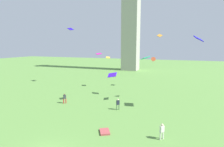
{
  "coord_description": "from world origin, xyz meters",
  "views": [
    {
      "loc": [
        10.81,
        -11.13,
        9.75
      ],
      "look_at": [
        1.14,
        14.16,
        5.58
      ],
      "focal_mm": 29.03,
      "sensor_mm": 36.0,
      "label": 1
    }
  ],
  "objects_px": {
    "kite_flying_1": "(145,58)",
    "kite_bundle_0": "(105,132)",
    "kite_flying_0": "(153,60)",
    "person_1": "(65,98)",
    "kite_flying_4": "(198,39)",
    "kite_flying_6": "(160,36)",
    "kite_flying_3": "(71,29)",
    "person_2": "(162,131)",
    "person_0": "(118,104)",
    "kite_flying_2": "(112,75)",
    "monument_obelisk": "(131,1)",
    "kite_flying_5": "(108,57)",
    "kite_flying_7": "(99,54)"
  },
  "relations": [
    {
      "from": "kite_flying_1",
      "to": "kite_bundle_0",
      "type": "xyz_separation_m",
      "value": [
        -2.11,
        -12.35,
        -7.63
      ]
    },
    {
      "from": "kite_flying_0",
      "to": "kite_bundle_0",
      "type": "height_order",
      "value": "kite_flying_0"
    },
    {
      "from": "person_1",
      "to": "kite_flying_4",
      "type": "bearing_deg",
      "value": -35.33
    },
    {
      "from": "kite_flying_1",
      "to": "kite_flying_6",
      "type": "xyz_separation_m",
      "value": [
        0.85,
        11.58,
        4.23
      ]
    },
    {
      "from": "kite_flying_3",
      "to": "person_2",
      "type": "bearing_deg",
      "value": 165.23
    },
    {
      "from": "kite_flying_0",
      "to": "person_0",
      "type": "bearing_deg",
      "value": 54.89
    },
    {
      "from": "kite_flying_1",
      "to": "kite_flying_2",
      "type": "distance_m",
      "value": 8.38
    },
    {
      "from": "kite_flying_1",
      "to": "kite_flying_0",
      "type": "bearing_deg",
      "value": -51.57
    },
    {
      "from": "monument_obelisk",
      "to": "kite_flying_0",
      "type": "distance_m",
      "value": 45.24
    },
    {
      "from": "kite_flying_0",
      "to": "kite_flying_1",
      "type": "xyz_separation_m",
      "value": [
        -0.94,
        -2.64,
        0.55
      ]
    },
    {
      "from": "kite_flying_4",
      "to": "kite_flying_5",
      "type": "relative_size",
      "value": 1.25
    },
    {
      "from": "kite_bundle_0",
      "to": "kite_flying_2",
      "type": "bearing_deg",
      "value": 107.79
    },
    {
      "from": "kite_flying_3",
      "to": "kite_flying_4",
      "type": "height_order",
      "value": "kite_flying_3"
    },
    {
      "from": "kite_flying_2",
      "to": "kite_flying_7",
      "type": "distance_m",
      "value": 7.2
    },
    {
      "from": "kite_flying_4",
      "to": "kite_flying_1",
      "type": "bearing_deg",
      "value": -112.29
    },
    {
      "from": "kite_flying_7",
      "to": "kite_flying_6",
      "type": "bearing_deg",
      "value": -69.03
    },
    {
      "from": "kite_flying_1",
      "to": "kite_flying_6",
      "type": "distance_m",
      "value": 12.35
    },
    {
      "from": "person_1",
      "to": "person_2",
      "type": "bearing_deg",
      "value": -65.89
    },
    {
      "from": "kite_flying_6",
      "to": "monument_obelisk",
      "type": "bearing_deg",
      "value": -133.05
    },
    {
      "from": "kite_flying_3",
      "to": "kite_flying_5",
      "type": "relative_size",
      "value": 1.14
    },
    {
      "from": "person_1",
      "to": "kite_flying_7",
      "type": "relative_size",
      "value": 1.2
    },
    {
      "from": "kite_flying_0",
      "to": "monument_obelisk",
      "type": "bearing_deg",
      "value": -75.82
    },
    {
      "from": "person_0",
      "to": "kite_flying_3",
      "type": "bearing_deg",
      "value": -82.66
    },
    {
      "from": "kite_flying_2",
      "to": "kite_flying_4",
      "type": "relative_size",
      "value": 0.94
    },
    {
      "from": "kite_flying_4",
      "to": "kite_flying_6",
      "type": "height_order",
      "value": "kite_flying_6"
    },
    {
      "from": "kite_flying_0",
      "to": "kite_flying_1",
      "type": "relative_size",
      "value": 0.74
    },
    {
      "from": "kite_flying_1",
      "to": "kite_flying_7",
      "type": "xyz_separation_m",
      "value": [
        -7.19,
        -2.89,
        0.71
      ]
    },
    {
      "from": "person_1",
      "to": "kite_bundle_0",
      "type": "xyz_separation_m",
      "value": [
        10.54,
        -7.27,
        -0.86
      ]
    },
    {
      "from": "kite_flying_0",
      "to": "kite_flying_1",
      "type": "distance_m",
      "value": 2.85
    },
    {
      "from": "kite_flying_6",
      "to": "person_2",
      "type": "bearing_deg",
      "value": 28.57
    },
    {
      "from": "kite_flying_7",
      "to": "kite_flying_1",
      "type": "bearing_deg",
      "value": -108.08
    },
    {
      "from": "kite_flying_2",
      "to": "kite_bundle_0",
      "type": "relative_size",
      "value": 1.24
    },
    {
      "from": "monument_obelisk",
      "to": "person_0",
      "type": "xyz_separation_m",
      "value": [
        10.48,
        -45.68,
        -25.62
      ]
    },
    {
      "from": "person_2",
      "to": "kite_flying_2",
      "type": "height_order",
      "value": "kite_flying_2"
    },
    {
      "from": "kite_flying_0",
      "to": "kite_flying_4",
      "type": "distance_m",
      "value": 8.77
    },
    {
      "from": "monument_obelisk",
      "to": "kite_flying_1",
      "type": "height_order",
      "value": "monument_obelisk"
    },
    {
      "from": "person_0",
      "to": "person_1",
      "type": "relative_size",
      "value": 1.02
    },
    {
      "from": "kite_flying_1",
      "to": "kite_flying_5",
      "type": "distance_m",
      "value": 13.31
    },
    {
      "from": "kite_flying_0",
      "to": "kite_flying_7",
      "type": "distance_m",
      "value": 9.91
    },
    {
      "from": "monument_obelisk",
      "to": "kite_bundle_0",
      "type": "height_order",
      "value": "monument_obelisk"
    },
    {
      "from": "kite_flying_1",
      "to": "kite_flying_3",
      "type": "height_order",
      "value": "kite_flying_3"
    },
    {
      "from": "kite_flying_3",
      "to": "kite_bundle_0",
      "type": "bearing_deg",
      "value": 155.85
    },
    {
      "from": "kite_flying_2",
      "to": "kite_flying_3",
      "type": "relative_size",
      "value": 1.04
    },
    {
      "from": "monument_obelisk",
      "to": "person_0",
      "type": "bearing_deg",
      "value": -77.08
    },
    {
      "from": "kite_flying_4",
      "to": "kite_bundle_0",
      "type": "xyz_separation_m",
      "value": [
        -9.75,
        -10.58,
        -10.63
      ]
    },
    {
      "from": "monument_obelisk",
      "to": "person_1",
      "type": "bearing_deg",
      "value": -88.82
    },
    {
      "from": "monument_obelisk",
      "to": "kite_flying_4",
      "type": "bearing_deg",
      "value": -63.5
    },
    {
      "from": "monument_obelisk",
      "to": "kite_bundle_0",
      "type": "xyz_separation_m",
      "value": [
        11.48,
        -53.17,
        -26.5
      ]
    },
    {
      "from": "kite_flying_5",
      "to": "kite_flying_7",
      "type": "height_order",
      "value": "kite_flying_7"
    },
    {
      "from": "person_2",
      "to": "kite_flying_7",
      "type": "distance_m",
      "value": 16.08
    }
  ]
}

